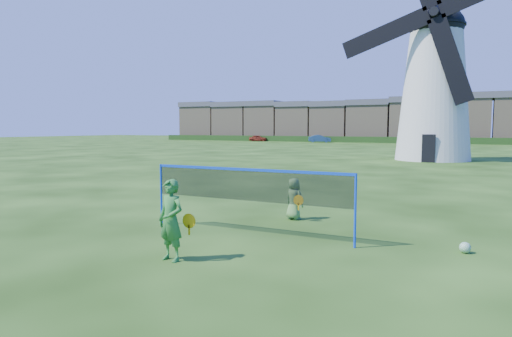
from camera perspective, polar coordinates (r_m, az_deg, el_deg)
The scene contains 10 objects.
ground at distance 10.63m, azimuth -2.20°, elevation -8.25°, with size 220.00×220.00×0.00m, color black.
windmill at distance 37.02m, azimuth 21.77°, elevation 9.95°, with size 13.19×5.49×17.19m.
badminton_net at distance 10.29m, azimuth -1.06°, elevation -2.25°, with size 5.05×0.05×1.55m.
player_girl at distance 8.51m, azimuth -10.76°, elevation -6.49°, with size 0.72×0.44×1.53m.
player_boy at distance 12.16m, azimuth 4.85°, elevation -3.87°, with size 0.68×0.54×1.12m.
play_ball at distance 9.90m, azimuth 25.05°, elevation -9.10°, with size 0.22×0.22×0.22m, color green.
terraced_houses at distance 84.49m, azimuth 10.46°, elevation 6.06°, with size 66.15×8.40×7.99m.
hedge at distance 79.78m, azimuth 7.03°, elevation 3.75°, with size 62.00×0.80×1.00m, color #193814.
car_left at distance 82.83m, azimuth 0.26°, elevation 3.88°, with size 1.33×3.31×1.13m, color maroon.
car_right at distance 76.90m, azimuth 8.11°, elevation 3.78°, with size 1.33×3.82×1.26m, color navy.
Camera 1 is at (5.02, -9.04, 2.47)m, focal length 31.44 mm.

